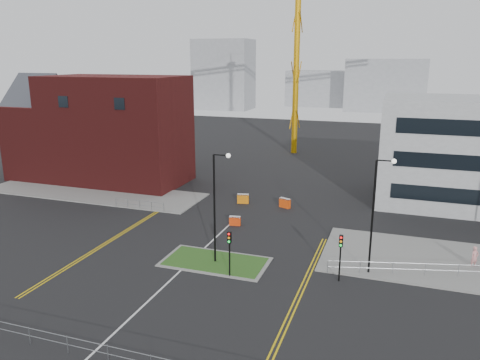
% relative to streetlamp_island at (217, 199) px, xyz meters
% --- Properties ---
extents(ground, '(200.00, 200.00, 0.00)m').
position_rel_streetlamp_island_xyz_m(ground, '(-2.22, -8.00, -5.41)').
color(ground, black).
rests_on(ground, ground).
extents(pavement_left, '(28.00, 8.00, 0.12)m').
position_rel_streetlamp_island_xyz_m(pavement_left, '(-22.22, 14.00, -5.35)').
color(pavement_left, slate).
rests_on(pavement_left, ground).
extents(pavement_right, '(24.00, 10.00, 0.12)m').
position_rel_streetlamp_island_xyz_m(pavement_right, '(19.78, 6.00, -5.35)').
color(pavement_right, slate).
rests_on(pavement_right, ground).
extents(island_kerb, '(8.60, 4.60, 0.08)m').
position_rel_streetlamp_island_xyz_m(island_kerb, '(-0.22, 0.00, -5.37)').
color(island_kerb, slate).
rests_on(island_kerb, ground).
extents(grass_island, '(8.00, 4.00, 0.12)m').
position_rel_streetlamp_island_xyz_m(grass_island, '(-0.22, 0.00, -5.35)').
color(grass_island, '#22521B').
rests_on(grass_island, ground).
extents(brick_building, '(24.20, 10.07, 14.24)m').
position_rel_streetlamp_island_xyz_m(brick_building, '(-25.19, 20.00, 1.44)').
color(brick_building, '#4D1313').
rests_on(brick_building, ground).
extents(streetlamp_island, '(1.46, 0.36, 9.18)m').
position_rel_streetlamp_island_xyz_m(streetlamp_island, '(0.00, 0.00, 0.00)').
color(streetlamp_island, black).
rests_on(streetlamp_island, ground).
extents(streetlamp_right_near, '(1.46, 0.36, 9.18)m').
position_rel_streetlamp_island_xyz_m(streetlamp_right_near, '(12.00, 2.00, 0.00)').
color(streetlamp_right_near, black).
rests_on(streetlamp_right_near, ground).
extents(traffic_light_island, '(0.28, 0.33, 3.65)m').
position_rel_streetlamp_island_xyz_m(traffic_light_island, '(1.78, -2.02, -2.85)').
color(traffic_light_island, black).
rests_on(traffic_light_island, ground).
extents(traffic_light_right, '(0.28, 0.33, 3.65)m').
position_rel_streetlamp_island_xyz_m(traffic_light_right, '(9.78, -0.02, -2.85)').
color(traffic_light_right, black).
rests_on(traffic_light_right, ground).
extents(railing_front, '(24.05, 0.05, 1.10)m').
position_rel_streetlamp_island_xyz_m(railing_front, '(-2.22, -14.00, -4.63)').
color(railing_front, gray).
rests_on(railing_front, ground).
extents(railing_left, '(6.05, 0.05, 1.10)m').
position_rel_streetlamp_island_xyz_m(railing_left, '(-13.22, 10.00, -4.67)').
color(railing_left, gray).
rests_on(railing_left, ground).
extents(railing_right, '(19.05, 5.05, 1.10)m').
position_rel_streetlamp_island_xyz_m(railing_right, '(18.28, 3.50, -4.63)').
color(railing_right, gray).
rests_on(railing_right, ground).
extents(centre_line, '(0.15, 30.00, 0.01)m').
position_rel_streetlamp_island_xyz_m(centre_line, '(-2.22, -6.00, -5.41)').
color(centre_line, silver).
rests_on(centre_line, ground).
extents(yellow_left_a, '(0.12, 24.00, 0.01)m').
position_rel_streetlamp_island_xyz_m(yellow_left_a, '(-11.22, 2.00, -5.41)').
color(yellow_left_a, gold).
rests_on(yellow_left_a, ground).
extents(yellow_left_b, '(0.12, 24.00, 0.01)m').
position_rel_streetlamp_island_xyz_m(yellow_left_b, '(-10.92, 2.00, -5.41)').
color(yellow_left_b, gold).
rests_on(yellow_left_b, ground).
extents(yellow_right_a, '(0.12, 20.00, 0.01)m').
position_rel_streetlamp_island_xyz_m(yellow_right_a, '(7.28, -2.00, -5.41)').
color(yellow_right_a, gold).
rests_on(yellow_right_a, ground).
extents(yellow_right_b, '(0.12, 20.00, 0.01)m').
position_rel_streetlamp_island_xyz_m(yellow_right_b, '(7.58, -2.00, -5.41)').
color(yellow_right_b, gold).
rests_on(yellow_right_b, ground).
extents(skyline_a, '(18.00, 12.00, 22.00)m').
position_rel_streetlamp_island_xyz_m(skyline_a, '(-42.22, 112.00, 5.59)').
color(skyline_a, gray).
rests_on(skyline_a, ground).
extents(skyline_b, '(24.00, 12.00, 16.00)m').
position_rel_streetlamp_island_xyz_m(skyline_b, '(7.78, 122.00, 2.59)').
color(skyline_b, gray).
rests_on(skyline_b, ground).
extents(skyline_d, '(30.00, 12.00, 12.00)m').
position_rel_streetlamp_island_xyz_m(skyline_d, '(-10.22, 132.00, 0.59)').
color(skyline_d, gray).
rests_on(skyline_d, ground).
extents(pedestrian, '(0.78, 0.73, 1.79)m').
position_rel_streetlamp_island_xyz_m(pedestrian, '(19.63, 5.81, -4.52)').
color(pedestrian, pink).
rests_on(pedestrian, ground).
extents(barrier_left, '(1.38, 0.72, 1.10)m').
position_rel_streetlamp_island_xyz_m(barrier_left, '(-3.22, 16.00, -4.81)').
color(barrier_left, orange).
rests_on(barrier_left, ground).
extents(barrier_mid, '(1.17, 0.55, 0.94)m').
position_rel_streetlamp_island_xyz_m(barrier_mid, '(-1.63, 8.79, -4.90)').
color(barrier_mid, red).
rests_on(barrier_mid, ground).
extents(barrier_right, '(1.35, 0.89, 1.08)m').
position_rel_streetlamp_island_xyz_m(barrier_right, '(1.71, 16.00, -4.83)').
color(barrier_right, '#F0470D').
rests_on(barrier_right, ground).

